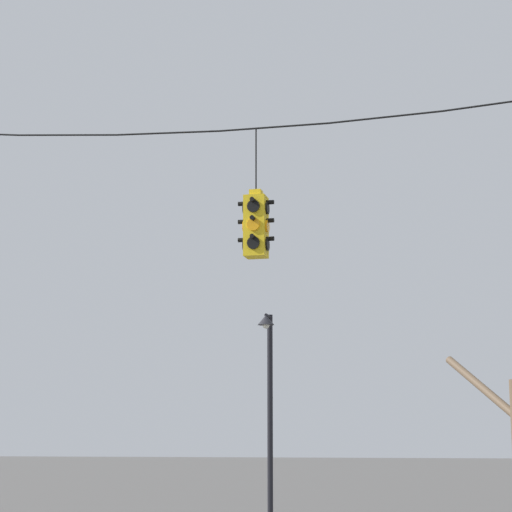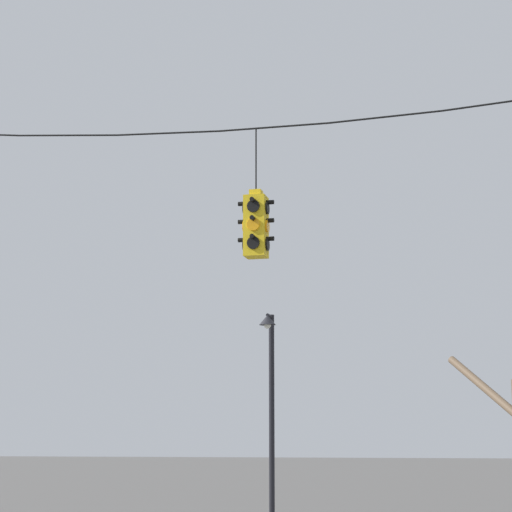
% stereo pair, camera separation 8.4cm
% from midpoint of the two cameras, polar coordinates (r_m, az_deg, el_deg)
% --- Properties ---
extents(span_wire, '(12.45, 0.03, 0.40)m').
position_cam_midpoint_polar(span_wire, '(16.14, 0.84, 7.79)').
color(span_wire, black).
extents(traffic_light_over_intersection, '(0.58, 0.58, 2.10)m').
position_cam_midpoint_polar(traffic_light_over_intersection, '(15.75, -0.15, 1.77)').
color(traffic_light_over_intersection, yellow).
extents(street_lamp, '(0.36, 0.64, 4.74)m').
position_cam_midpoint_polar(street_lamp, '(21.74, 0.62, -7.60)').
color(street_lamp, black).
rests_on(street_lamp, ground_plane).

